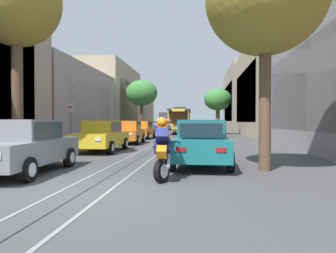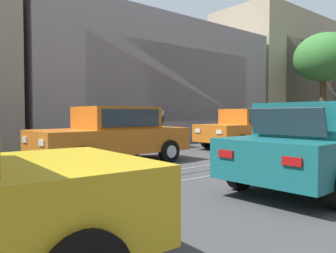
# 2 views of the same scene
# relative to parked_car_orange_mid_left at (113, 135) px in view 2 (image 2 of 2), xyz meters

# --- Properties ---
(building_facade_left) EXTENTS (5.80, 62.29, 10.16)m
(building_facade_left) POSITION_rel_parked_car_orange_mid_left_xyz_m (-7.50, 15.23, 3.59)
(building_facade_left) COLOR gray
(building_facade_left) RESTS_ON ground
(parked_car_orange_mid_left) EXTENTS (2.12, 4.41, 1.58)m
(parked_car_orange_mid_left) POSITION_rel_parked_car_orange_mid_left_xyz_m (0.00, 0.00, 0.00)
(parked_car_orange_mid_left) COLOR orange
(parked_car_orange_mid_left) RESTS_ON ground
(parked_car_orange_fourth_left) EXTENTS (2.12, 4.41, 1.58)m
(parked_car_orange_fourth_left) POSITION_rel_parked_car_orange_mid_left_xyz_m (-0.23, 6.32, 0.00)
(parked_car_orange_fourth_left) COLOR orange
(parked_car_orange_fourth_left) RESTS_ON ground
(parked_car_teal_mid_right) EXTENTS (2.11, 4.41, 1.58)m
(parked_car_teal_mid_right) POSITION_rel_parked_car_orange_mid_left_xyz_m (5.03, 1.57, 0.00)
(parked_car_teal_mid_right) COLOR #196B70
(parked_car_teal_mid_right) RESTS_ON ground
(street_tree_kerb_left_second) EXTENTS (3.97, 3.21, 6.73)m
(street_tree_kerb_left_second) POSITION_rel_parked_car_orange_mid_left_xyz_m (-2.30, 17.12, 4.27)
(street_tree_kerb_left_second) COLOR #4C3826
(street_tree_kerb_left_second) RESTS_ON ground
(pedestrian_on_left_pavement) EXTENTS (0.55, 0.41, 1.59)m
(pedestrian_on_left_pavement) POSITION_rel_parked_car_orange_mid_left_xyz_m (-2.68, 14.88, 0.09)
(pedestrian_on_left_pavement) COLOR black
(pedestrian_on_left_pavement) RESTS_ON ground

